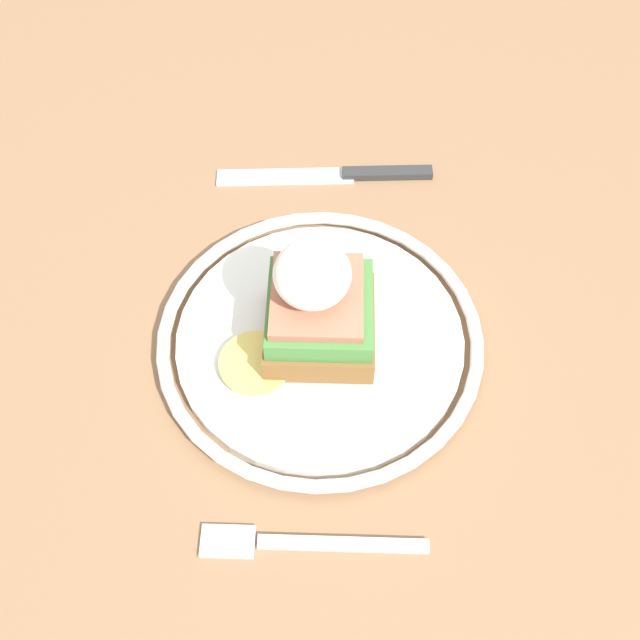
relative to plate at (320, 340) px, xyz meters
The scene contains 6 objects.
ground_plane 0.78m from the plate, 123.94° to the right, with size 6.00×6.00×0.00m, color #B2ADA3.
dining_table 0.13m from the plate, 123.94° to the right, with size 1.12×0.75×0.77m.
plate is the anchor object (origin of this frame).
sandwich 0.04m from the plate, 57.19° to the left, with size 0.10×0.11×0.09m.
fork 0.16m from the plate, behind, with size 0.02×0.15×0.00m.
knife 0.18m from the plate, ahead, with size 0.03×0.19×0.01m.
Camera 1 is at (-0.31, 0.01, 1.30)m, focal length 45.00 mm.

